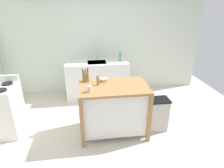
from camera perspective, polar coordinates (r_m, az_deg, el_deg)
ground_plane at (r=3.56m, az=0.83°, el=-15.01°), size 6.05×6.05×0.00m
wall_back at (r=4.87m, az=-2.64°, el=12.48°), size 5.05×0.10×2.60m
kitchen_island at (r=3.36m, az=0.46°, el=-6.98°), size 1.16×0.74×0.92m
knife_block at (r=3.36m, az=-7.98°, el=2.22°), size 0.11×0.09×0.25m
bowl_ceramic_wide at (r=3.36m, az=-2.59°, el=1.32°), size 0.15×0.15×0.05m
drinking_cup at (r=2.96m, az=-6.76°, el=-1.44°), size 0.07×0.07×0.10m
pepper_grinder at (r=3.18m, az=-4.28°, el=1.11°), size 0.04×0.04×0.18m
trash_bin at (r=3.63m, az=13.58°, el=-8.81°), size 0.36×0.28×0.63m
sink_counter at (r=4.76m, az=-4.44°, el=1.51°), size 1.51×0.60×0.90m
sink_faucet at (r=4.72m, az=-4.75°, el=8.41°), size 0.02×0.02×0.22m
bottle_hand_soap at (r=4.64m, az=2.44°, el=8.16°), size 0.05×0.05×0.22m
stove at (r=3.90m, az=-30.31°, el=-6.88°), size 0.60×0.60×1.02m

